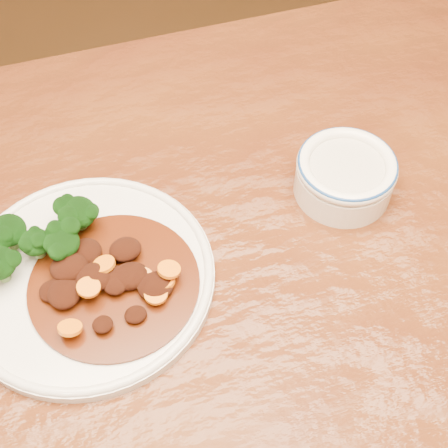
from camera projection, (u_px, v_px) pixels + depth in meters
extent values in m
cube|color=#582B0F|center=(254.00, 273.00, 0.74)|extent=(1.51, 0.92, 0.04)
cylinder|color=silver|center=(88.00, 278.00, 0.71)|extent=(0.29, 0.29, 0.01)
torus|color=silver|center=(87.00, 275.00, 0.70)|extent=(0.29, 0.29, 0.01)
cylinder|color=#6A944C|center=(66.00, 253.00, 0.71)|extent=(0.01, 0.01, 0.02)
ellipsoid|color=black|center=(62.00, 243.00, 0.69)|extent=(0.04, 0.04, 0.03)
cylinder|color=#6A944C|center=(4.00, 274.00, 0.69)|extent=(0.01, 0.01, 0.02)
cylinder|color=#6A944C|center=(40.00, 252.00, 0.71)|extent=(0.01, 0.01, 0.02)
ellipsoid|color=black|center=(35.00, 242.00, 0.70)|extent=(0.03, 0.03, 0.03)
cylinder|color=#6A944C|center=(81.00, 224.00, 0.74)|extent=(0.01, 0.01, 0.02)
ellipsoid|color=black|center=(78.00, 213.00, 0.72)|extent=(0.04, 0.04, 0.03)
cylinder|color=#6A944C|center=(14.00, 241.00, 0.72)|extent=(0.01, 0.01, 0.02)
ellipsoid|color=black|center=(8.00, 230.00, 0.70)|extent=(0.04, 0.04, 0.03)
cylinder|color=#471E07|center=(114.00, 284.00, 0.69)|extent=(0.19, 0.19, 0.00)
ellipsoid|color=black|center=(103.00, 324.00, 0.65)|extent=(0.02, 0.02, 0.01)
ellipsoid|color=black|center=(125.00, 249.00, 0.70)|extent=(0.04, 0.03, 0.02)
ellipsoid|color=black|center=(94.00, 277.00, 0.68)|extent=(0.04, 0.04, 0.02)
ellipsoid|color=black|center=(113.00, 276.00, 0.69)|extent=(0.03, 0.03, 0.01)
ellipsoid|color=black|center=(86.00, 252.00, 0.71)|extent=(0.04, 0.04, 0.02)
ellipsoid|color=black|center=(60.00, 289.00, 0.68)|extent=(0.03, 0.03, 0.02)
ellipsoid|color=black|center=(130.00, 276.00, 0.69)|extent=(0.04, 0.03, 0.02)
ellipsoid|color=black|center=(136.00, 315.00, 0.66)|extent=(0.02, 0.02, 0.01)
ellipsoid|color=black|center=(75.00, 268.00, 0.69)|extent=(0.03, 0.03, 0.02)
ellipsoid|color=black|center=(128.00, 275.00, 0.69)|extent=(0.04, 0.03, 0.02)
ellipsoid|color=black|center=(115.00, 284.00, 0.68)|extent=(0.03, 0.03, 0.01)
ellipsoid|color=black|center=(51.00, 291.00, 0.68)|extent=(0.03, 0.03, 0.01)
ellipsoid|color=black|center=(77.00, 285.00, 0.68)|extent=(0.02, 0.02, 0.01)
ellipsoid|color=black|center=(64.00, 294.00, 0.67)|extent=(0.04, 0.04, 0.02)
ellipsoid|color=black|center=(156.00, 286.00, 0.68)|extent=(0.04, 0.04, 0.02)
ellipsoid|color=black|center=(69.00, 267.00, 0.69)|extent=(0.04, 0.04, 0.02)
cylinder|color=#D9650B|center=(142.00, 278.00, 0.69)|extent=(0.03, 0.03, 0.01)
cylinder|color=#D9650B|center=(169.00, 269.00, 0.68)|extent=(0.03, 0.03, 0.01)
cylinder|color=#D9650B|center=(70.00, 328.00, 0.65)|extent=(0.03, 0.03, 0.02)
cylinder|color=#D9650B|center=(89.00, 287.00, 0.67)|extent=(0.04, 0.04, 0.01)
cylinder|color=#D9650B|center=(104.00, 264.00, 0.69)|extent=(0.04, 0.04, 0.01)
cylinder|color=#D9650B|center=(163.00, 282.00, 0.68)|extent=(0.03, 0.03, 0.01)
cylinder|color=#D9650B|center=(156.00, 294.00, 0.67)|extent=(0.03, 0.03, 0.01)
cylinder|color=white|center=(344.00, 180.00, 0.78)|extent=(0.12, 0.12, 0.04)
cylinder|color=beige|center=(347.00, 168.00, 0.76)|extent=(0.09, 0.09, 0.01)
torus|color=white|center=(347.00, 165.00, 0.76)|extent=(0.12, 0.12, 0.02)
torus|color=navy|center=(348.00, 163.00, 0.75)|extent=(0.12, 0.12, 0.01)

